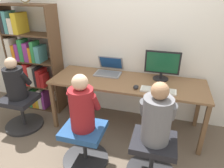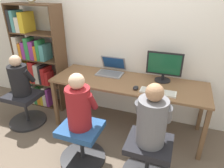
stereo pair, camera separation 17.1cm
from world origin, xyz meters
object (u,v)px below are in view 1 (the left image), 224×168
at_px(keyboard, 158,90).
at_px(office_chair_side, 22,111).
at_px(office_chair_left, 152,156).
at_px(bookshelf, 30,65).
at_px(person_at_monitor, 157,117).
at_px(person_at_laptop, 82,106).
at_px(desktop_monitor, 162,66).
at_px(office_chair_right, 85,144).
at_px(laptop, 109,70).
at_px(person_near_shelf, 15,81).

bearing_deg(keyboard, office_chair_side, -173.40).
bearing_deg(office_chair_left, office_chair_side, 169.54).
distance_m(office_chair_left, office_chair_side, 1.99).
distance_m(bookshelf, office_chair_side, 0.77).
bearing_deg(office_chair_side, person_at_monitor, -10.32).
xyz_separation_m(person_at_laptop, office_chair_side, (-1.17, 0.38, -0.52)).
bearing_deg(keyboard, desktop_monitor, 89.39).
distance_m(office_chair_right, person_at_laptop, 0.52).
bearing_deg(laptop, bookshelf, -177.57).
xyz_separation_m(desktop_monitor, keyboard, (-0.00, -0.38, -0.19)).
relative_size(laptop, bookshelf, 0.22).
distance_m(laptop, person_near_shelf, 1.32).
height_order(desktop_monitor, laptop, desktop_monitor).
distance_m(office_chair_right, bookshelf, 1.70).
bearing_deg(office_chair_right, office_chair_left, 1.40).
relative_size(desktop_monitor, office_chair_right, 0.85).
xyz_separation_m(keyboard, office_chair_side, (-1.93, -0.22, -0.51)).
bearing_deg(office_chair_side, office_chair_left, -10.46).
xyz_separation_m(person_at_monitor, person_near_shelf, (-1.96, 0.36, -0.03)).
bearing_deg(office_chair_side, keyboard, 6.60).
bearing_deg(office_chair_side, desktop_monitor, 17.36).
height_order(bookshelf, office_chair_side, bookshelf).
xyz_separation_m(bookshelf, office_chair_side, (0.16, -0.56, -0.52)).
height_order(laptop, person_near_shelf, person_near_shelf).
height_order(laptop, person_at_laptop, person_at_laptop).
distance_m(person_at_monitor, office_chair_side, 2.06).
xyz_separation_m(office_chair_right, office_chair_side, (-1.17, 0.38, 0.00)).
bearing_deg(person_at_monitor, office_chair_right, -178.23).
height_order(office_chair_left, bookshelf, bookshelf).
relative_size(person_at_monitor, bookshelf, 0.38).
bearing_deg(person_at_monitor, keyboard, 92.91).
bearing_deg(office_chair_left, keyboard, 92.89).
xyz_separation_m(keyboard, office_chair_right, (-0.76, -0.60, -0.51)).
xyz_separation_m(desktop_monitor, person_at_laptop, (-0.76, -0.98, -0.18)).
height_order(person_at_monitor, bookshelf, bookshelf).
height_order(desktop_monitor, person_at_monitor, desktop_monitor).
distance_m(laptop, person_at_monitor, 1.25).
xyz_separation_m(person_at_monitor, person_at_laptop, (-0.79, -0.02, 0.00)).
height_order(keyboard, office_chair_side, keyboard).
xyz_separation_m(keyboard, person_near_shelf, (-1.93, -0.22, -0.02)).
height_order(desktop_monitor, person_near_shelf, desktop_monitor).
distance_m(office_chair_left, person_near_shelf, 2.05).
bearing_deg(desktop_monitor, keyboard, -90.61).
distance_m(keyboard, office_chair_right, 1.10).
bearing_deg(person_near_shelf, office_chair_right, -18.21).
bearing_deg(laptop, person_at_monitor, -51.00).
bearing_deg(office_chair_right, laptop, 89.91).
distance_m(keyboard, bookshelf, 2.11).
xyz_separation_m(office_chair_left, person_at_monitor, (0.00, 0.01, 0.52)).
relative_size(desktop_monitor, bookshelf, 0.27).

